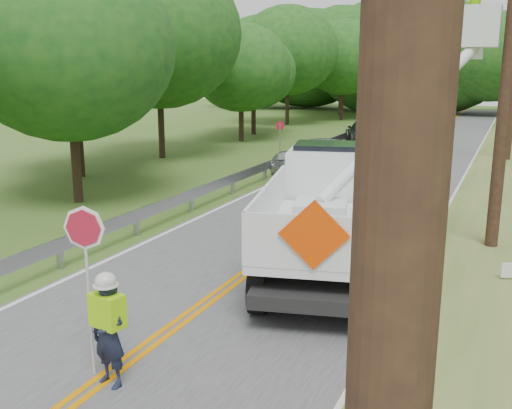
% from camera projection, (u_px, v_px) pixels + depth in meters
% --- Properties ---
extents(ground, '(140.00, 140.00, 0.00)m').
position_uv_depth(ground, '(86.00, 393.00, 8.37)').
color(ground, '#3C5B1B').
rests_on(ground, ground).
extents(road, '(7.20, 96.00, 0.03)m').
position_uv_depth(road, '(347.00, 198.00, 20.80)').
color(road, '#474649').
rests_on(road, ground).
extents(guardrail, '(0.18, 48.00, 0.77)m').
position_uv_depth(guardrail, '(256.00, 171.00, 23.08)').
color(guardrail, '#999DA1').
rests_on(guardrail, ground).
extents(treeline_left, '(10.94, 55.85, 10.20)m').
position_uv_depth(treeline_left, '(245.00, 50.00, 36.12)').
color(treeline_left, '#332319').
rests_on(treeline_left, ground).
extents(treeline_horizon, '(57.83, 15.57, 12.50)m').
position_uv_depth(treeline_horizon, '(474.00, 57.00, 56.57)').
color(treeline_horizon, '#164618').
rests_on(treeline_horizon, ground).
extents(flagger, '(1.08, 0.49, 2.64)m').
position_uv_depth(flagger, '(108.00, 325.00, 8.37)').
color(flagger, '#191E33').
rests_on(flagger, road).
extents(bucket_truck, '(5.23, 7.71, 7.12)m').
position_uv_depth(bucket_truck, '(340.00, 192.00, 14.14)').
color(bucket_truck, black).
rests_on(bucket_truck, road).
extents(suv_silver, '(3.37, 6.23, 1.66)m').
position_uv_depth(suv_silver, '(328.00, 158.00, 24.51)').
color(suv_silver, '#B2B6BB').
rests_on(suv_silver, road).
extents(suv_darkgrey, '(4.10, 6.12, 1.65)m').
position_uv_depth(suv_darkgrey, '(368.00, 133.00, 33.43)').
color(suv_darkgrey, '#36393E').
rests_on(suv_darkgrey, road).
extents(stop_sign_permanent, '(0.45, 0.09, 2.10)m').
position_uv_depth(stop_sign_permanent, '(280.00, 137.00, 27.49)').
color(stop_sign_permanent, '#999DA1').
rests_on(stop_sign_permanent, ground).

